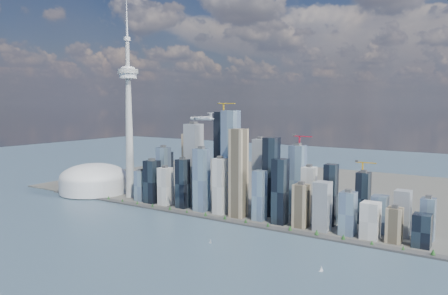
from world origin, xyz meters
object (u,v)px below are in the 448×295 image
Objects in this scene: dome_stadium at (94,180)px; sailboat_east at (321,270)px; airplane at (202,118)px; needle_tower at (129,115)px; sailboat_west at (210,242)px.

dome_stadium is 820.47m from sailboat_east.
needle_tower is at bearing 161.04° from airplane.
sailboat_east is at bearing 1.87° from sailboat_west.
airplane is 7.28× the size of sailboat_west.
sailboat_west is (560.22, -198.33, -36.59)m from dome_stadium.
needle_tower reaches higher than sailboat_west.
sailboat_west is 230.62m from sailboat_east.
needle_tower is 2.75× the size of dome_stadium.
sailboat_west is at bearing -19.49° from dome_stadium.
airplane is 6.34× the size of sailboat_east.
sailboat_west is (72.62, -73.55, -233.79)m from airplane.
needle_tower is 241.40m from dome_stadium.
airplane reaches higher than sailboat_west.
airplane is at bearing -21.19° from needle_tower.
sailboat_east is at bearing -15.04° from airplane.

